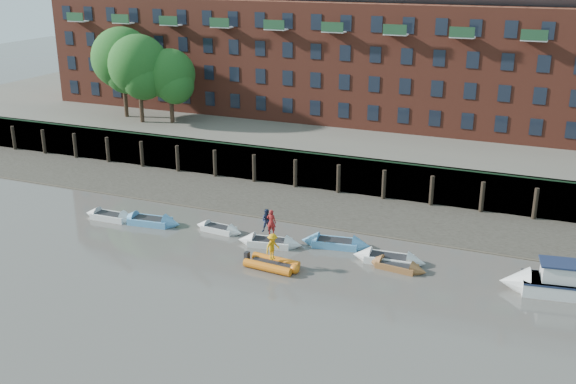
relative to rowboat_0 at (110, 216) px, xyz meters
The scene contains 19 objects.
ground 18.83m from the rowboat_0, 29.20° to the right, with size 220.00×220.00×0.00m, color #57534C.
foreshore 18.65m from the rowboat_0, 28.22° to the left, with size 110.00×8.00×0.50m, color #3D382F.
mud_band 17.30m from the rowboat_0, 18.24° to the left, with size 110.00×1.60×0.10m, color #4C4336.
river_wall 21.12m from the rowboat_0, 38.77° to the left, with size 110.00×1.23×3.30m.
bank_terrace 31.48m from the rowboat_0, 58.50° to the left, with size 110.00×28.00×3.20m, color #5E594D.
apartment_terrace 34.67m from the rowboat_0, 59.42° to the left, with size 80.60×15.56×20.98m.
tree_cluster 22.16m from the rowboat_0, 116.82° to the left, with size 11.76×7.74×9.40m.
rowboat_0 is the anchor object (origin of this frame).
rowboat_1 3.45m from the rowboat_0, ahead, with size 5.09×1.96×1.44m.
rowboat_2 9.02m from the rowboat_0, ahead, with size 4.03×1.46×1.15m.
rowboat_3 13.54m from the rowboat_0, ahead, with size 4.81×2.09×1.35m.
rowboat_4 17.97m from the rowboat_0, ahead, with size 5.12×2.17×1.44m.
rowboat_5 22.02m from the rowboat_0, ahead, with size 4.99×1.79×1.42m.
rowboat_6 22.75m from the rowboat_0, ahead, with size 4.18×1.65×1.18m.
rib_tender 15.59m from the rowboat_0, 11.49° to the right, with size 3.77×2.01×0.64m.
motor_launch 31.97m from the rowboat_0, ahead, with size 6.66×3.04×2.65m.
person_rower_a 13.78m from the rowboat_0, ahead, with size 0.67×0.44×1.83m, color maroon.
person_rower_b 13.35m from the rowboat_0, ahead, with size 0.83×0.65×1.72m, color #19233F.
person_rib_crew 15.52m from the rowboat_0, 11.34° to the right, with size 1.16×0.67×1.80m, color orange.
Camera 1 is at (15.14, -30.51, 19.29)m, focal length 42.00 mm.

